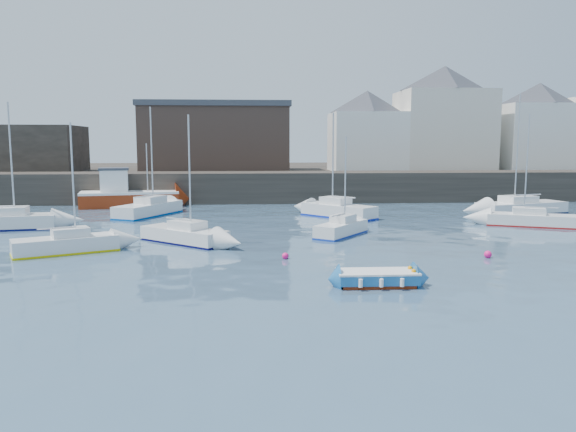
{
  "coord_description": "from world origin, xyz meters",
  "views": [
    {
      "loc": [
        -2.37,
        -21.77,
        5.9
      ],
      "look_at": [
        0.0,
        12.0,
        1.5
      ],
      "focal_mm": 35.0,
      "sensor_mm": 36.0,
      "label": 1
    }
  ],
  "objects": [
    {
      "name": "buoy_mid",
      "position": [
        9.98,
        6.0,
        0.0
      ],
      "size": [
        0.39,
        0.39,
        0.39
      ],
      "primitive_type": "sphere",
      "color": "#FF1779",
      "rests_on": "ground"
    },
    {
      "name": "sailboat_f",
      "position": [
        4.77,
        22.51,
        0.58
      ],
      "size": [
        5.8,
        6.11,
        8.31
      ],
      "color": "silver",
      "rests_on": "ground"
    },
    {
      "name": "warehouse",
      "position": [
        -6.0,
        43.0,
        6.62
      ],
      "size": [
        16.4,
        10.4,
        7.6
      ],
      "color": "#3D2D26",
      "rests_on": "land_strip"
    },
    {
      "name": "quay_wall",
      "position": [
        0.0,
        35.0,
        1.5
      ],
      "size": [
        90.0,
        5.0,
        3.0
      ],
      "primitive_type": "cube",
      "color": "#28231E",
      "rests_on": "ground"
    },
    {
      "name": "sailboat_e",
      "position": [
        -19.13,
        17.7,
        0.56
      ],
      "size": [
        7.0,
        3.26,
        8.66
      ],
      "color": "silver",
      "rests_on": "ground"
    },
    {
      "name": "sailboat_a",
      "position": [
        -12.25,
        8.87,
        0.49
      ],
      "size": [
        5.6,
        3.92,
        7.01
      ],
      "color": "silver",
      "rests_on": "ground"
    },
    {
      "name": "bldg_east_b",
      "position": [
        31.0,
        41.5,
        7.87
      ],
      "size": [
        11.88,
        11.88,
        9.95
      ],
      "color": "white",
      "rests_on": "land_strip"
    },
    {
      "name": "sailboat_h",
      "position": [
        -10.57,
        24.55,
        0.58
      ],
      "size": [
        4.96,
        7.14,
        8.84
      ],
      "color": "silver",
      "rests_on": "ground"
    },
    {
      "name": "sailboat_g",
      "position": [
        20.45,
        23.54,
        0.56
      ],
      "size": [
        8.21,
        4.68,
        9.89
      ],
      "color": "silver",
      "rests_on": "ground"
    },
    {
      "name": "blue_dinghy",
      "position": [
        2.93,
        0.7,
        0.35
      ],
      "size": [
        3.36,
        1.79,
        0.64
      ],
      "color": "maroon",
      "rests_on": "ground"
    },
    {
      "name": "sailboat_c",
      "position": [
        3.55,
        13.52,
        0.48
      ],
      "size": [
        4.1,
        4.78,
        6.33
      ],
      "color": "silver",
      "rests_on": "ground"
    },
    {
      "name": "bldg_east_d",
      "position": [
        11.0,
        41.5,
        7.36
      ],
      "size": [
        11.14,
        11.14,
        8.95
      ],
      "color": "white",
      "rests_on": "land_strip"
    },
    {
      "name": "land_strip",
      "position": [
        0.0,
        53.0,
        1.4
      ],
      "size": [
        90.0,
        32.0,
        2.8
      ],
      "primitive_type": "cube",
      "color": "#28231E",
      "rests_on": "ground"
    },
    {
      "name": "fishing_boat",
      "position": [
        -13.82,
        31.44,
        1.14
      ],
      "size": [
        9.34,
        4.97,
        5.88
      ],
      "color": "maroon",
      "rests_on": "ground"
    },
    {
      "name": "bldg_west",
      "position": [
        -28.0,
        42.0,
        5.3
      ],
      "size": [
        14.0,
        8.0,
        5.0
      ],
      "color": "#353028",
      "rests_on": "land_strip"
    },
    {
      "name": "sailboat_d",
      "position": [
        17.9,
        16.69,
        0.48
      ],
      "size": [
        6.53,
        4.34,
        7.98
      ],
      "color": "silver",
      "rests_on": "ground"
    },
    {
      "name": "buoy_far",
      "position": [
        2.93,
        15.99,
        0.0
      ],
      "size": [
        0.36,
        0.36,
        0.36
      ],
      "primitive_type": "sphere",
      "color": "#FF1779",
      "rests_on": "ground"
    },
    {
      "name": "water",
      "position": [
        0.0,
        0.0,
        0.0
      ],
      "size": [
        220.0,
        220.0,
        0.0
      ],
      "primitive_type": "plane",
      "color": "#2D4760",
      "rests_on": "ground"
    },
    {
      "name": "bldg_east_a",
      "position": [
        20.0,
        42.0,
        8.81
      ],
      "size": [
        13.36,
        13.36,
        11.8
      ],
      "color": "beige",
      "rests_on": "land_strip"
    },
    {
      "name": "buoy_near",
      "position": [
        -0.53,
        6.46,
        0.0
      ],
      "size": [
        0.34,
        0.34,
        0.34
      ],
      "primitive_type": "sphere",
      "color": "#FF1779",
      "rests_on": "ground"
    },
    {
      "name": "sailboat_b",
      "position": [
        -6.22,
        11.57,
        0.49
      ],
      "size": [
        5.66,
        5.24,
        7.54
      ],
      "color": "silver",
      "rests_on": "ground"
    }
  ]
}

